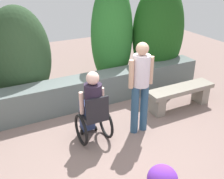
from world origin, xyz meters
The scene contains 6 objects.
ground_plane centered at (0.00, 0.00, 0.00)m, with size 13.77×13.77×0.00m, color gray.
stone_retaining_wall centered at (0.00, 1.52, 0.33)m, with size 6.07×0.51×0.66m, color slate.
hedge_backdrop centered at (0.17, 2.15, 1.27)m, with size 6.21×1.20×2.99m.
stone_bench centered at (1.91, 0.46, 0.32)m, with size 1.56×0.40×0.49m.
person_in_wheelchair centered at (-0.24, 0.26, 0.62)m, with size 0.53×0.66×1.33m.
person_standing_companion centered at (0.64, 0.11, 1.00)m, with size 0.49×0.30×1.72m.
Camera 1 is at (-1.80, -3.54, 2.96)m, focal length 43.65 mm.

